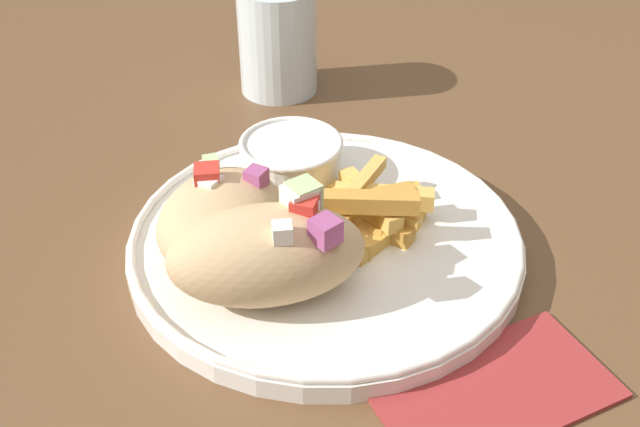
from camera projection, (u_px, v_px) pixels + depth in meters
name	position (u px, v px, depth m)	size (l,w,h in m)	color
table	(297.00, 276.00, 0.59)	(1.52, 1.52, 0.75)	brown
napkin	(494.00, 390.00, 0.42)	(0.14, 0.08, 0.00)	maroon
plate	(320.00, 242.00, 0.52)	(0.27, 0.27, 0.02)	white
pita_sandwich_near	(268.00, 252.00, 0.45)	(0.14, 0.10, 0.07)	tan
pita_sandwich_far	(222.00, 218.00, 0.49)	(0.13, 0.13, 0.06)	tan
fries_pile	(361.00, 211.00, 0.52)	(0.11, 0.10, 0.04)	gold
sauce_ramekin	(291.00, 157.00, 0.56)	(0.08, 0.08, 0.03)	white
water_glass	(278.00, 45.00, 0.70)	(0.07, 0.07, 0.10)	silver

